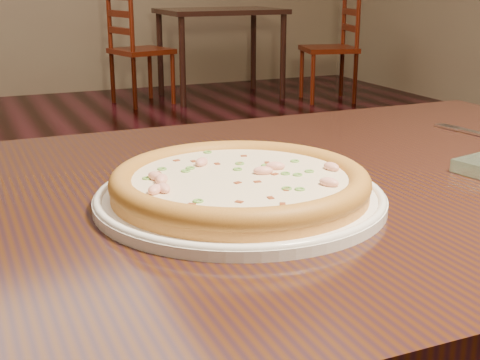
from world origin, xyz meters
name	(u,v)px	position (x,y,z in m)	size (l,w,h in m)	color
ground	(111,351)	(0.00, 0.00, 0.00)	(9.00, 9.00, 0.00)	black
hero_table	(306,250)	(0.09, -0.93, 0.65)	(1.20, 0.80, 0.75)	black
plate	(240,197)	(-0.03, -0.98, 0.76)	(0.35, 0.35, 0.02)	white
pizza	(240,182)	(-0.03, -0.98, 0.78)	(0.31, 0.31, 0.03)	gold
fork	(480,134)	(0.49, -0.81, 0.75)	(0.04, 0.18, 0.00)	silver
bg_table_right	(220,20)	(1.85, 3.73, 0.65)	(1.00, 0.70, 0.75)	black
chair_c	(135,50)	(1.08, 3.68, 0.44)	(0.51, 0.51, 0.95)	#4C1402
chair_d	(335,48)	(2.67, 3.20, 0.44)	(0.51, 0.51, 0.95)	#4C1402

